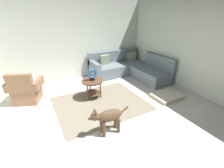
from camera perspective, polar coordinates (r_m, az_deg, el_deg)
name	(u,v)px	position (r m, az deg, el deg)	size (l,w,h in m)	color
ground_plane	(107,121)	(3.65, -1.71, -13.54)	(6.00, 6.00, 0.10)	silver
wall_back	(68,41)	(5.72, -15.97, 15.09)	(6.00, 0.12, 2.70)	silver
wall_right	(201,48)	(5.02, 30.18, 11.57)	(0.12, 6.00, 2.70)	silver
area_rug	(100,103)	(4.19, -4.29, -7.12)	(2.30, 1.90, 0.01)	gray
sectional_couch	(129,69)	(5.95, 6.42, 5.64)	(2.20, 2.25, 0.88)	slate
armchair	(26,91)	(4.71, -29.28, -2.30)	(0.97, 0.86, 0.88)	#936B4C
side_table	(93,84)	(4.31, -7.23, -0.10)	(0.60, 0.60, 0.54)	brown
torus_sculpture	(92,74)	(4.20, -7.44, 3.56)	(0.28, 0.08, 0.33)	black
dog_bed_mat	(167,96)	(4.72, 19.74, -4.17)	(0.80, 0.60, 0.09)	beige
dog	(108,117)	(3.05, -1.56, -12.18)	(0.85, 0.26, 0.63)	brown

